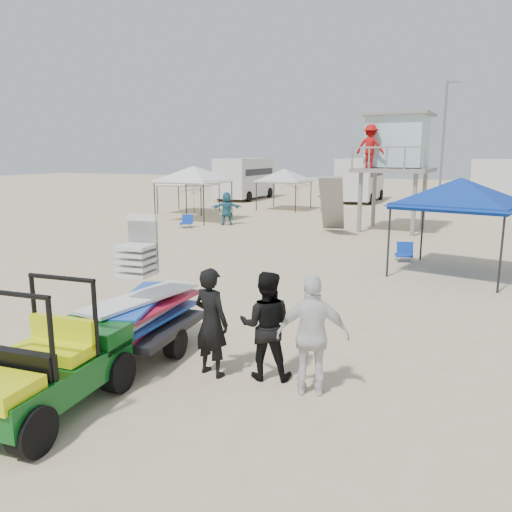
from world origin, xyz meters
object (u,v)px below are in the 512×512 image
at_px(utility_cart, 42,356).
at_px(surf_trailer, 144,306).
at_px(canopy_blue, 461,183).
at_px(man_left, 211,322).
at_px(lifeguard_tower, 394,146).

xyz_separation_m(utility_cart, surf_trailer, (0.00, 2.33, 0.05)).
bearing_deg(utility_cart, canopy_blue, 66.17).
bearing_deg(canopy_blue, man_left, -110.47).
bearing_deg(lifeguard_tower, man_left, -90.78).
bearing_deg(utility_cart, lifeguard_tower, 84.86).
height_order(surf_trailer, canopy_blue, canopy_blue).
xyz_separation_m(utility_cart, lifeguard_tower, (1.76, 19.55, 3.09)).
height_order(utility_cart, man_left, utility_cart).
xyz_separation_m(utility_cart, canopy_blue, (4.91, 11.13, 1.89)).
bearing_deg(lifeguard_tower, canopy_blue, -69.45).
xyz_separation_m(lifeguard_tower, canopy_blue, (3.16, -8.42, -1.20)).
bearing_deg(surf_trailer, lifeguard_tower, 84.17).
bearing_deg(surf_trailer, man_left, -11.17).
bearing_deg(man_left, lifeguard_tower, -76.85).
distance_m(man_left, canopy_blue, 9.88).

